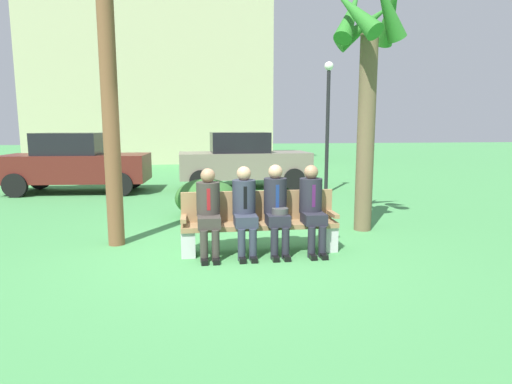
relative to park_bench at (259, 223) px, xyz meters
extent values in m
plane|color=#458E4C|center=(-0.35, -0.06, -0.44)|extent=(80.00, 80.00, 0.00)
cube|color=#99754C|center=(0.00, -0.06, -0.02)|extent=(2.30, 0.44, 0.07)
cube|color=#99754C|center=(0.00, 0.13, 0.24)|extent=(2.30, 0.06, 0.45)
cube|color=#99754C|center=(-1.11, -0.06, 0.11)|extent=(0.08, 0.44, 0.06)
cube|color=#99754C|center=(1.11, -0.06, 0.11)|extent=(0.08, 0.44, 0.06)
cube|color=silver|center=(-1.05, -0.06, -0.25)|extent=(0.20, 0.37, 0.38)
cube|color=silver|center=(1.05, -0.06, -0.25)|extent=(0.20, 0.37, 0.38)
cube|color=#38332D|center=(-0.75, -0.23, 0.09)|extent=(0.32, 0.38, 0.16)
cylinder|color=#38332D|center=(-0.83, -0.42, -0.21)|extent=(0.11, 0.11, 0.45)
cylinder|color=#38332D|center=(-0.67, -0.42, -0.21)|extent=(0.11, 0.11, 0.45)
cube|color=black|center=(-0.83, -0.48, -0.40)|extent=(0.09, 0.22, 0.07)
cube|color=black|center=(-0.67, -0.48, -0.40)|extent=(0.09, 0.22, 0.07)
cylinder|color=#38332D|center=(-0.75, -0.04, 0.39)|extent=(0.34, 0.34, 0.49)
cube|color=maroon|center=(-0.75, -0.21, 0.41)|extent=(0.05, 0.01, 0.31)
sphere|color=#9E7556|center=(-0.75, -0.04, 0.73)|extent=(0.21, 0.21, 0.21)
cube|color=#2D3342|center=(-0.23, -0.23, 0.09)|extent=(0.32, 0.38, 0.16)
cylinder|color=#2D3342|center=(-0.31, -0.42, -0.21)|extent=(0.11, 0.11, 0.45)
cylinder|color=#2D3342|center=(-0.15, -0.42, -0.21)|extent=(0.11, 0.11, 0.45)
cube|color=black|center=(-0.31, -0.48, -0.40)|extent=(0.09, 0.22, 0.07)
cube|color=black|center=(-0.15, -0.48, -0.40)|extent=(0.09, 0.22, 0.07)
cylinder|color=#2D3342|center=(-0.23, -0.04, 0.40)|extent=(0.34, 0.34, 0.51)
cube|color=black|center=(-0.23, -0.21, 0.42)|extent=(0.05, 0.01, 0.33)
sphere|color=tan|center=(-0.23, -0.04, 0.75)|extent=(0.21, 0.21, 0.21)
cube|color=#23232D|center=(0.23, -0.23, 0.09)|extent=(0.32, 0.38, 0.16)
cylinder|color=#23232D|center=(0.15, -0.42, -0.21)|extent=(0.11, 0.11, 0.45)
cylinder|color=#23232D|center=(0.31, -0.42, -0.21)|extent=(0.11, 0.11, 0.45)
cube|color=black|center=(0.15, -0.48, -0.40)|extent=(0.09, 0.22, 0.07)
cube|color=black|center=(0.31, -0.48, -0.40)|extent=(0.09, 0.22, 0.07)
cylinder|color=#23232D|center=(0.23, -0.04, 0.41)|extent=(0.34, 0.34, 0.53)
cube|color=navy|center=(0.23, -0.21, 0.43)|extent=(0.05, 0.01, 0.34)
sphere|color=tan|center=(0.23, -0.04, 0.77)|extent=(0.21, 0.21, 0.21)
cylinder|color=#414141|center=(0.26, -0.25, 0.22)|extent=(0.24, 0.24, 0.09)
cube|color=#23232D|center=(0.77, -0.23, 0.09)|extent=(0.32, 0.38, 0.16)
cylinder|color=#23232D|center=(0.69, -0.42, -0.21)|extent=(0.11, 0.11, 0.45)
cylinder|color=#23232D|center=(0.85, -0.42, -0.21)|extent=(0.11, 0.11, 0.45)
cube|color=black|center=(0.69, -0.48, -0.40)|extent=(0.09, 0.22, 0.07)
cube|color=black|center=(0.85, -0.48, -0.40)|extent=(0.09, 0.22, 0.07)
cylinder|color=#23232D|center=(0.77, -0.04, 0.40)|extent=(0.34, 0.34, 0.52)
cube|color=#4C1951|center=(0.77, -0.21, 0.42)|extent=(0.05, 0.01, 0.33)
sphere|color=#9E7556|center=(0.77, -0.04, 0.75)|extent=(0.21, 0.21, 0.21)
cylinder|color=brown|center=(2.06, 1.06, 1.27)|extent=(0.31, 0.31, 3.42)
cone|color=#2C7927|center=(2.41, 1.03, 3.35)|extent=(0.41, 0.98, 1.12)
cone|color=#2C7927|center=(2.16, 1.52, 3.23)|extent=(1.17, 0.55, 0.95)
cone|color=#2C7927|center=(1.80, 1.29, 3.36)|extent=(0.87, 0.92, 1.13)
cone|color=#2C7927|center=(1.69, 0.84, 3.28)|extent=(0.82, 1.09, 1.03)
cone|color=#2C7927|center=(2.20, 0.77, 3.37)|extent=(0.96, 0.70, 1.15)
cylinder|color=brown|center=(-2.19, 0.69, 1.99)|extent=(0.25, 0.25, 4.84)
ellipsoid|color=#2F6529|center=(-0.72, 2.61, -0.04)|extent=(1.27, 1.17, 0.79)
cube|color=#591E19|center=(-4.22, 6.47, 0.26)|extent=(3.99, 1.81, 0.76)
cube|color=black|center=(-4.37, 6.48, 0.94)|extent=(1.79, 1.47, 0.60)
cylinder|color=black|center=(-2.80, 7.16, -0.12)|extent=(0.65, 0.18, 0.64)
cylinder|color=black|center=(-2.91, 5.61, -0.12)|extent=(0.65, 0.18, 0.64)
cylinder|color=black|center=(-5.53, 7.34, -0.12)|extent=(0.65, 0.18, 0.64)
cylinder|color=black|center=(-5.63, 5.79, -0.12)|extent=(0.65, 0.18, 0.64)
cube|color=slate|center=(0.57, 6.77, 0.26)|extent=(3.94, 1.65, 0.76)
cube|color=black|center=(0.42, 6.77, 0.94)|extent=(1.73, 1.40, 0.60)
cylinder|color=black|center=(1.92, 7.58, -0.12)|extent=(0.64, 0.15, 0.64)
cylinder|color=black|center=(1.96, 6.02, -0.12)|extent=(0.64, 0.15, 0.64)
cylinder|color=black|center=(-0.81, 7.52, -0.12)|extent=(0.64, 0.15, 0.64)
cylinder|color=black|center=(-0.77, 5.96, -0.12)|extent=(0.64, 0.15, 0.64)
cylinder|color=black|center=(2.69, 5.26, 1.23)|extent=(0.10, 0.10, 3.34)
sphere|color=white|center=(2.69, 5.26, 3.02)|extent=(0.24, 0.24, 0.24)
cube|color=#B4B68A|center=(-2.96, 18.23, 4.02)|extent=(11.96, 6.01, 8.91)
camera|label=1|loc=(-0.94, -6.19, 1.43)|focal=30.12mm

